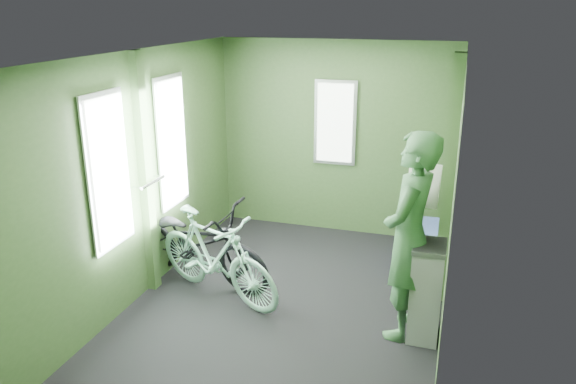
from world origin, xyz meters
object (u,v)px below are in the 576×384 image
at_px(waste_box, 426,291).
at_px(bench_seat, 423,243).
at_px(bicycle_mint, 217,299).
at_px(bicycle_black, 197,282).
at_px(passenger, 409,237).

relative_size(waste_box, bench_seat, 0.99).
bearing_deg(bicycle_mint, waste_box, -69.66).
bearing_deg(bench_seat, bicycle_black, -154.90).
xyz_separation_m(bicycle_black, bicycle_mint, (0.33, -0.25, 0.00)).
height_order(bicycle_black, bench_seat, bench_seat).
relative_size(bicycle_black, bicycle_mint, 1.14).
distance_m(bicycle_mint, bench_seat, 2.26).
distance_m(passenger, bench_seat, 1.50).
bearing_deg(bicycle_mint, bicycle_black, 74.99).
distance_m(bicycle_mint, passenger, 1.97).
bearing_deg(bicycle_mint, bench_seat, -31.61).
relative_size(bicycle_black, passenger, 0.98).
distance_m(waste_box, bench_seat, 1.41).
bearing_deg(passenger, waste_box, 93.93).
xyz_separation_m(bicycle_mint, passenger, (1.76, -0.04, 0.88)).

